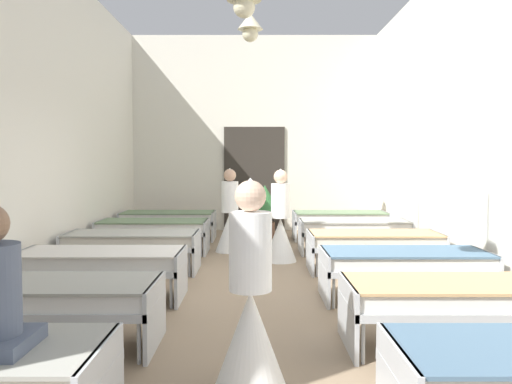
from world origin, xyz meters
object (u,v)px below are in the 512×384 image
object	(u,v)px
nurse_mid_aisle	(253,314)
nurse_far_aisle	(283,229)
bed_right_row_4	(357,228)
bed_right_row_5	(342,218)
bed_left_row_1	(49,297)
nurse_near_aisle	(232,222)
bed_right_row_2	(407,262)
potted_plant	(267,205)
bed_right_row_1	(459,298)
bed_left_row_2	(103,262)
bed_right_row_3	(377,242)
bed_left_row_5	(171,218)
bed_left_row_3	(135,241)
bed_left_row_4	(156,228)

from	to	relation	value
nurse_mid_aisle	nurse_far_aisle	size ratio (longest dim) A/B	1.00
bed_right_row_4	bed_right_row_5	world-z (taller)	same
bed_left_row_1	nurse_far_aisle	size ratio (longest dim) A/B	1.28
bed_left_row_1	nurse_near_aisle	xyz separation A→B (m)	(1.33, 4.74, 0.09)
bed_right_row_2	nurse_far_aisle	world-z (taller)	nurse_far_aisle
bed_right_row_4	potted_plant	bearing A→B (deg)	132.33
bed_right_row_1	bed_right_row_2	xyz separation A→B (m)	(0.00, 1.54, 0.00)
bed_right_row_1	bed_left_row_2	distance (m)	3.83
bed_right_row_3	bed_right_row_4	xyz separation A→B (m)	(0.00, 1.54, 0.00)
bed_left_row_2	bed_right_row_5	world-z (taller)	same
bed_left_row_5	nurse_near_aisle	distance (m)	1.95
bed_right_row_1	nurse_far_aisle	bearing A→B (deg)	109.02
bed_left_row_5	bed_right_row_2	bearing A→B (deg)	-52.74
bed_right_row_5	nurse_far_aisle	xyz separation A→B (m)	(-1.33, -2.31, 0.09)
bed_left_row_3	bed_left_row_5	size ratio (longest dim) A/B	1.00
bed_left_row_1	potted_plant	bearing A→B (deg)	72.55
bed_left_row_3	bed_left_row_2	bearing A→B (deg)	-90.00
potted_plant	nurse_far_aisle	bearing A→B (deg)	-85.19
nurse_near_aisle	potted_plant	bearing A→B (deg)	-178.49
bed_left_row_4	bed_right_row_5	bearing A→B (deg)	23.66
nurse_mid_aisle	nurse_far_aisle	bearing A→B (deg)	-20.06
bed_right_row_1	bed_left_row_5	world-z (taller)	same
bed_right_row_5	nurse_far_aisle	world-z (taller)	nurse_far_aisle
bed_right_row_4	nurse_far_aisle	bearing A→B (deg)	-149.83
bed_left_row_5	bed_right_row_5	distance (m)	3.51
bed_left_row_2	potted_plant	xyz separation A→B (m)	(1.98, 4.76, 0.26)
bed_left_row_1	bed_right_row_2	size ratio (longest dim) A/B	1.00
nurse_near_aisle	bed_right_row_5	bearing A→B (deg)	147.06
bed_right_row_1	bed_left_row_4	bearing A→B (deg)	127.26
bed_left_row_3	bed_right_row_4	distance (m)	3.83
bed_right_row_1	nurse_far_aisle	distance (m)	4.07
bed_right_row_4	potted_plant	world-z (taller)	potted_plant
bed_right_row_5	nurse_near_aisle	distance (m)	2.60
bed_right_row_3	bed_left_row_1	bearing A→B (deg)	-138.77
bed_left_row_1	bed_right_row_2	xyz separation A→B (m)	(3.51, 1.54, 0.00)
bed_right_row_3	bed_left_row_5	distance (m)	4.67
bed_right_row_3	nurse_far_aisle	distance (m)	1.53
bed_left_row_1	bed_right_row_2	world-z (taller)	same
nurse_mid_aisle	bed_right_row_4	bearing A→B (deg)	-32.76
bed_left_row_2	bed_right_row_2	size ratio (longest dim) A/B	1.00
bed_left_row_4	potted_plant	bearing A→B (deg)	40.35
bed_left_row_4	nurse_far_aisle	distance (m)	2.32
bed_left_row_4	nurse_near_aisle	size ratio (longest dim) A/B	1.28
bed_right_row_2	bed_right_row_4	distance (m)	3.08
bed_left_row_3	bed_right_row_4	bearing A→B (deg)	23.66
bed_right_row_1	nurse_near_aisle	xyz separation A→B (m)	(-2.18, 4.74, 0.09)
bed_right_row_2	bed_left_row_4	size ratio (longest dim) A/B	1.00
bed_right_row_1	nurse_mid_aisle	xyz separation A→B (m)	(-1.75, -0.79, 0.09)
bed_right_row_3	bed_left_row_5	bearing A→B (deg)	138.77
bed_left_row_4	bed_left_row_3	bearing A→B (deg)	-90.00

